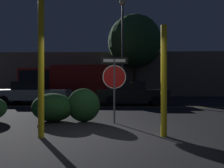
# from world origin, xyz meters

# --- Properties ---
(ground_plane) EXTENTS (260.00, 260.00, 0.00)m
(ground_plane) POSITION_xyz_m (0.00, 0.00, 0.00)
(ground_plane) COLOR black
(road_center_stripe) EXTENTS (33.32, 0.12, 0.01)m
(road_center_stripe) POSITION_xyz_m (0.00, 7.13, 0.00)
(road_center_stripe) COLOR gold
(road_center_stripe) RESTS_ON ground_plane
(stop_sign) EXTENTS (0.90, 0.15, 2.21)m
(stop_sign) POSITION_xyz_m (0.19, 2.09, 1.56)
(stop_sign) COLOR #4C4C51
(stop_sign) RESTS_ON ground_plane
(yellow_pole_left) EXTENTS (0.15, 0.15, 3.57)m
(yellow_pole_left) POSITION_xyz_m (-1.56, 0.08, 1.79)
(yellow_pole_left) COLOR yellow
(yellow_pole_left) RESTS_ON ground_plane
(yellow_pole_right) EXTENTS (0.15, 0.15, 2.79)m
(yellow_pole_right) POSITION_xyz_m (1.48, 0.30, 1.40)
(yellow_pole_right) COLOR yellow
(yellow_pole_right) RESTS_ON ground_plane
(hedge_bush_1) EXTENTS (1.45, 1.19, 0.99)m
(hedge_bush_1) POSITION_xyz_m (-1.96, 2.28, 0.49)
(hedge_bush_1) COLOR #19421E
(hedge_bush_1) RESTS_ON ground_plane
(hedge_bush_2) EXTENTS (1.14, 0.71, 1.16)m
(hedge_bush_2) POSITION_xyz_m (-0.88, 2.28, 0.58)
(hedge_bush_2) COLOR #19421E
(hedge_bush_2) RESTS_ON ground_plane
(passing_car_1) EXTENTS (4.79, 2.08, 1.46)m
(passing_car_1) POSITION_xyz_m (-5.28, 8.68, 0.73)
(passing_car_1) COLOR #9E9EA3
(passing_car_1) RESTS_ON ground_plane
(passing_car_2) EXTENTS (4.38, 1.91, 1.46)m
(passing_car_2) POSITION_xyz_m (1.11, 8.31, 0.73)
(passing_car_2) COLOR black
(passing_car_2) RESTS_ON ground_plane
(delivery_truck) EXTENTS (7.00, 2.41, 2.76)m
(delivery_truck) POSITION_xyz_m (-4.27, 12.40, 1.56)
(delivery_truck) COLOR maroon
(delivery_truck) RESTS_ON ground_plane
(street_lamp) EXTENTS (0.52, 0.52, 8.22)m
(street_lamp) POSITION_xyz_m (0.57, 12.56, 5.56)
(street_lamp) COLOR #4C4C51
(street_lamp) RESTS_ON ground_plane
(tree_0) EXTENTS (5.35, 5.35, 8.22)m
(tree_0) POSITION_xyz_m (1.81, 16.74, 5.53)
(tree_0) COLOR #422D1E
(tree_0) RESTS_ON ground_plane
(building_backdrop) EXTENTS (28.72, 3.66, 4.66)m
(building_backdrop) POSITION_xyz_m (0.84, 19.39, 2.33)
(building_backdrop) COLOR #7A6B5B
(building_backdrop) RESTS_ON ground_plane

